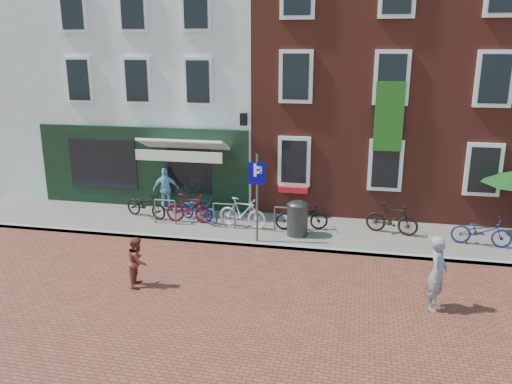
% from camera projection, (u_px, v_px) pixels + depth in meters
% --- Properties ---
extents(ground, '(80.00, 80.00, 0.00)m').
position_uv_depth(ground, '(263.00, 248.00, 15.19)').
color(ground, brown).
extents(sidewalk, '(24.00, 3.00, 0.10)m').
position_uv_depth(sidewalk, '(302.00, 231.00, 16.40)').
color(sidewalk, slate).
rests_on(sidewalk, ground).
extents(building_stucco, '(8.00, 8.00, 9.00)m').
position_uv_depth(building_stucco, '(178.00, 77.00, 21.54)').
color(building_stucco, silver).
rests_on(building_stucco, ground).
extents(building_brick_mid, '(6.00, 8.00, 10.00)m').
position_uv_depth(building_brick_mid, '(348.00, 66.00, 20.04)').
color(building_brick_mid, maroon).
rests_on(building_brick_mid, ground).
extents(filler_left, '(7.00, 8.00, 9.00)m').
position_uv_depth(filler_left, '(19.00, 75.00, 23.00)').
color(filler_left, silver).
rests_on(filler_left, ground).
extents(litter_bin, '(0.64, 0.64, 1.18)m').
position_uv_depth(litter_bin, '(298.00, 216.00, 15.79)').
color(litter_bin, '#373739').
rests_on(litter_bin, sidewalk).
extents(parking_sign, '(0.50, 0.08, 2.66)m').
position_uv_depth(parking_sign, '(257.00, 186.00, 14.97)').
color(parking_sign, '#4C4C4F').
rests_on(parking_sign, sidewalk).
extents(woman, '(0.60, 0.73, 1.73)m').
position_uv_depth(woman, '(437.00, 273.00, 11.45)').
color(woman, gray).
rests_on(woman, ground).
extents(boy, '(0.59, 0.70, 1.26)m').
position_uv_depth(boy, '(138.00, 261.00, 12.67)').
color(boy, maroon).
rests_on(boy, ground).
extents(cafe_person, '(0.98, 0.66, 1.54)m').
position_uv_depth(cafe_person, '(166.00, 189.00, 18.19)').
color(cafe_person, '#8DCCE5').
rests_on(cafe_person, sidewalk).
extents(bicycle_0, '(1.77, 1.07, 0.88)m').
position_uv_depth(bicycle_0, '(146.00, 205.00, 17.51)').
color(bicycle_0, black).
rests_on(bicycle_0, sidewalk).
extents(bicycle_1, '(1.63, 0.47, 0.97)m').
position_uv_depth(bicycle_1, '(189.00, 208.00, 16.97)').
color(bicycle_1, '#5B0820').
rests_on(bicycle_1, sidewalk).
extents(bicycle_2, '(1.76, 1.25, 0.88)m').
position_uv_depth(bicycle_2, '(199.00, 209.00, 17.07)').
color(bicycle_2, navy).
rests_on(bicycle_2, sidewalk).
extents(bicycle_3, '(1.68, 0.74, 0.97)m').
position_uv_depth(bicycle_3, '(242.00, 213.00, 16.51)').
color(bicycle_3, '#BCBCBE').
rests_on(bicycle_3, sidewalk).
extents(bicycle_4, '(1.76, 0.94, 0.88)m').
position_uv_depth(bicycle_4, '(302.00, 216.00, 16.32)').
color(bicycle_4, black).
rests_on(bicycle_4, sidewalk).
extents(bicycle_5, '(1.69, 0.84, 0.97)m').
position_uv_depth(bicycle_5, '(392.00, 219.00, 15.95)').
color(bicycle_5, black).
rests_on(bicycle_5, sidewalk).
extents(bicycle_6, '(1.74, 0.81, 0.88)m').
position_uv_depth(bicycle_6, '(481.00, 231.00, 15.01)').
color(bicycle_6, navy).
rests_on(bicycle_6, sidewalk).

